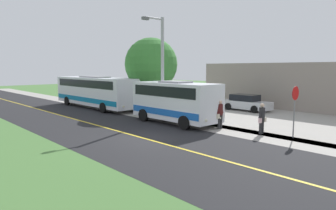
{
  "coord_description": "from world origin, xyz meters",
  "views": [
    {
      "loc": [
        9.99,
        12.66,
        3.85
      ],
      "look_at": [
        -3.5,
        -1.97,
        1.4
      ],
      "focal_mm": 32.06,
      "sensor_mm": 36.0,
      "label": 1
    }
  ],
  "objects_px": {
    "transit_bus_rear": "(95,90)",
    "stop_sign": "(295,103)",
    "street_light_pole": "(161,64)",
    "parked_car_near": "(246,103)",
    "pedestrian_waiting": "(220,113)",
    "commercial_building": "(307,85)",
    "shuttle_bus_front": "(175,100)",
    "pedestrian_with_bags": "(262,117)",
    "tree_curbside": "(151,64)"
  },
  "relations": [
    {
      "from": "transit_bus_rear",
      "to": "stop_sign",
      "type": "xyz_separation_m",
      "value": [
        -1.53,
        19.08,
        0.27
      ]
    },
    {
      "from": "street_light_pole",
      "to": "parked_car_near",
      "type": "relative_size",
      "value": 1.72
    },
    {
      "from": "pedestrian_waiting",
      "to": "street_light_pole",
      "type": "xyz_separation_m",
      "value": [
        0.37,
        -5.24,
        3.19
      ]
    },
    {
      "from": "stop_sign",
      "to": "street_light_pole",
      "type": "distance_m",
      "value": 9.96
    },
    {
      "from": "pedestrian_waiting",
      "to": "commercial_building",
      "type": "xyz_separation_m",
      "value": [
        -16.16,
        -1.3,
        1.19
      ]
    },
    {
      "from": "street_light_pole",
      "to": "parked_car_near",
      "type": "bearing_deg",
      "value": 169.48
    },
    {
      "from": "street_light_pole",
      "to": "shuttle_bus_front",
      "type": "bearing_deg",
      "value": 79.34
    },
    {
      "from": "pedestrian_waiting",
      "to": "stop_sign",
      "type": "relative_size",
      "value": 0.63
    },
    {
      "from": "shuttle_bus_front",
      "to": "pedestrian_with_bags",
      "type": "bearing_deg",
      "value": 101.98
    },
    {
      "from": "tree_curbside",
      "to": "commercial_building",
      "type": "relative_size",
      "value": 0.35
    },
    {
      "from": "stop_sign",
      "to": "commercial_building",
      "type": "relative_size",
      "value": 0.15
    },
    {
      "from": "transit_bus_rear",
      "to": "parked_car_near",
      "type": "height_order",
      "value": "transit_bus_rear"
    },
    {
      "from": "shuttle_bus_front",
      "to": "transit_bus_rear",
      "type": "height_order",
      "value": "transit_bus_rear"
    },
    {
      "from": "stop_sign",
      "to": "shuttle_bus_front",
      "type": "bearing_deg",
      "value": -78.43
    },
    {
      "from": "pedestrian_with_bags",
      "to": "commercial_building",
      "type": "relative_size",
      "value": 0.1
    },
    {
      "from": "pedestrian_with_bags",
      "to": "tree_curbside",
      "type": "bearing_deg",
      "value": -97.6
    },
    {
      "from": "stop_sign",
      "to": "commercial_building",
      "type": "distance_m",
      "value": 16.32
    },
    {
      "from": "pedestrian_with_bags",
      "to": "pedestrian_waiting",
      "type": "xyz_separation_m",
      "value": [
        0.54,
        -2.62,
        0.0
      ]
    },
    {
      "from": "shuttle_bus_front",
      "to": "commercial_building",
      "type": "height_order",
      "value": "commercial_building"
    },
    {
      "from": "transit_bus_rear",
      "to": "pedestrian_with_bags",
      "type": "distance_m",
      "value": 17.37
    },
    {
      "from": "commercial_building",
      "to": "stop_sign",
      "type": "bearing_deg",
      "value": 20.38
    },
    {
      "from": "pedestrian_with_bags",
      "to": "tree_curbside",
      "type": "height_order",
      "value": "tree_curbside"
    },
    {
      "from": "street_light_pole",
      "to": "tree_curbside",
      "type": "bearing_deg",
      "value": -120.71
    },
    {
      "from": "parked_car_near",
      "to": "tree_curbside",
      "type": "relative_size",
      "value": 0.67
    },
    {
      "from": "tree_curbside",
      "to": "stop_sign",
      "type": "bearing_deg",
      "value": 84.65
    },
    {
      "from": "tree_curbside",
      "to": "pedestrian_waiting",
      "type": "bearing_deg",
      "value": 77.2
    },
    {
      "from": "pedestrian_with_bags",
      "to": "stop_sign",
      "type": "distance_m",
      "value": 2.04
    },
    {
      "from": "stop_sign",
      "to": "commercial_building",
      "type": "bearing_deg",
      "value": -159.62
    },
    {
      "from": "pedestrian_with_bags",
      "to": "pedestrian_waiting",
      "type": "bearing_deg",
      "value": -78.32
    },
    {
      "from": "shuttle_bus_front",
      "to": "pedestrian_waiting",
      "type": "bearing_deg",
      "value": 102.22
    },
    {
      "from": "stop_sign",
      "to": "commercial_building",
      "type": "xyz_separation_m",
      "value": [
        -15.3,
        -5.68,
        0.21
      ]
    },
    {
      "from": "transit_bus_rear",
      "to": "pedestrian_waiting",
      "type": "height_order",
      "value": "transit_bus_rear"
    },
    {
      "from": "transit_bus_rear",
      "to": "pedestrian_waiting",
      "type": "bearing_deg",
      "value": 92.61
    },
    {
      "from": "stop_sign",
      "to": "pedestrian_with_bags",
      "type": "bearing_deg",
      "value": -79.83
    },
    {
      "from": "transit_bus_rear",
      "to": "street_light_pole",
      "type": "bearing_deg",
      "value": 91.82
    },
    {
      "from": "pedestrian_with_bags",
      "to": "tree_curbside",
      "type": "distance_m",
      "value": 12.64
    },
    {
      "from": "street_light_pole",
      "to": "parked_car_near",
      "type": "height_order",
      "value": "street_light_pole"
    },
    {
      "from": "shuttle_bus_front",
      "to": "tree_curbside",
      "type": "bearing_deg",
      "value": -115.14
    },
    {
      "from": "parked_car_near",
      "to": "pedestrian_waiting",
      "type": "bearing_deg",
      "value": 22.8
    },
    {
      "from": "street_light_pole",
      "to": "commercial_building",
      "type": "height_order",
      "value": "street_light_pole"
    },
    {
      "from": "commercial_building",
      "to": "shuttle_bus_front",
      "type": "bearing_deg",
      "value": -6.95
    },
    {
      "from": "stop_sign",
      "to": "parked_car_near",
      "type": "distance_m",
      "value": 11.14
    },
    {
      "from": "pedestrian_with_bags",
      "to": "parked_car_near",
      "type": "height_order",
      "value": "pedestrian_with_bags"
    },
    {
      "from": "tree_curbside",
      "to": "commercial_building",
      "type": "distance_m",
      "value": 16.35
    },
    {
      "from": "stop_sign",
      "to": "tree_curbside",
      "type": "relative_size",
      "value": 0.44
    },
    {
      "from": "commercial_building",
      "to": "tree_curbside",
      "type": "bearing_deg",
      "value": -30.38
    },
    {
      "from": "tree_curbside",
      "to": "pedestrian_with_bags",
      "type": "bearing_deg",
      "value": 82.4
    },
    {
      "from": "pedestrian_with_bags",
      "to": "commercial_building",
      "type": "bearing_deg",
      "value": -165.92
    },
    {
      "from": "street_light_pole",
      "to": "commercial_building",
      "type": "xyz_separation_m",
      "value": [
        -16.53,
        3.95,
        -2.0
      ]
    },
    {
      "from": "transit_bus_rear",
      "to": "street_light_pole",
      "type": "relative_size",
      "value": 1.56
    }
  ]
}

